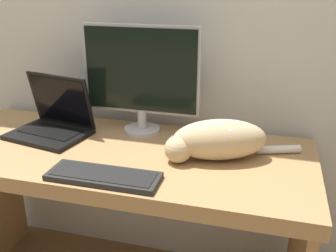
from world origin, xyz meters
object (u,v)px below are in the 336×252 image
(laptop, at_px, (53,123))
(monitor, at_px, (141,76))
(external_keyboard, at_px, (104,176))
(cat, at_px, (217,140))

(laptop, bearing_deg, monitor, 30.28)
(laptop, distance_m, external_keyboard, 0.50)
(external_keyboard, height_order, cat, cat)
(monitor, bearing_deg, laptop, -160.76)
(laptop, relative_size, external_keyboard, 0.92)
(external_keyboard, xyz_separation_m, cat, (0.35, 0.27, 0.07))
(monitor, distance_m, laptop, 0.45)
(monitor, relative_size, cat, 1.02)
(laptop, relative_size, cat, 0.72)
(monitor, xyz_separation_m, laptop, (-0.37, -0.13, -0.21))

